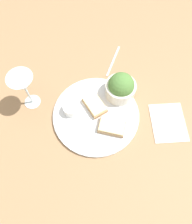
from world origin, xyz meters
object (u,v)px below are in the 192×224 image
object	(u,v)px
cheese_toast_near	(95,105)
napkin	(168,122)
salad_bowl	(121,87)
fork	(113,61)
wine_glass	(23,85)
sauce_ramekin	(71,108)
cheese_toast_far	(112,127)

from	to	relation	value
cheese_toast_near	napkin	xyz separation A→B (m)	(-0.28, -0.04, -0.02)
salad_bowl	fork	distance (m)	0.18
cheese_toast_near	wine_glass	bearing A→B (deg)	15.28
cheese_toast_near	napkin	distance (m)	0.28
salad_bowl	napkin	bearing A→B (deg)	167.86
sauce_ramekin	fork	distance (m)	0.30
cheese_toast_near	fork	xyz separation A→B (m)	(0.01, -0.24, -0.02)
sauce_ramekin	cheese_toast_near	xyz separation A→B (m)	(-0.07, -0.05, -0.01)
cheese_toast_far	cheese_toast_near	bearing A→B (deg)	-33.16
cheese_toast_far	sauce_ramekin	bearing A→B (deg)	-3.21
salad_bowl	cheese_toast_far	world-z (taller)	salad_bowl
salad_bowl	cheese_toast_near	distance (m)	0.12
sauce_ramekin	cheese_toast_near	size ratio (longest dim) A/B	0.52
salad_bowl	wine_glass	bearing A→B (deg)	26.88
sauce_ramekin	wine_glass	size ratio (longest dim) A/B	0.34
sauce_ramekin	cheese_toast_near	bearing A→B (deg)	-146.23
fork	salad_bowl	bearing A→B (deg)	117.90
cheese_toast_far	fork	bearing A→B (deg)	-71.58
napkin	sauce_ramekin	bearing A→B (deg)	15.03
sauce_ramekin	wine_glass	world-z (taller)	wine_glass
salad_bowl	cheese_toast_near	bearing A→B (deg)	52.44
wine_glass	fork	world-z (taller)	wine_glass
salad_bowl	napkin	xyz separation A→B (m)	(-0.21, 0.04, -0.06)
wine_glass	napkin	xyz separation A→B (m)	(-0.51, -0.11, -0.12)
sauce_ramekin	fork	world-z (taller)	sauce_ramekin
sauce_ramekin	cheese_toast_far	size ratio (longest dim) A/B	0.56
salad_bowl	cheese_toast_near	size ratio (longest dim) A/B	1.04
napkin	fork	distance (m)	0.35
salad_bowl	cheese_toast_far	bearing A→B (deg)	97.77
napkin	wine_glass	bearing A→B (deg)	12.03
salad_bowl	cheese_toast_far	distance (m)	0.15
cheese_toast_far	fork	xyz separation A→B (m)	(0.10, -0.30, -0.02)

